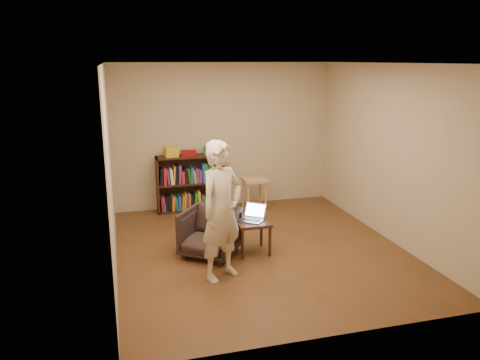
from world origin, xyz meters
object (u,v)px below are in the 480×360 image
object	(u,v)px
stool	(254,185)
armchair	(210,233)
laptop	(253,216)
bookshelf	(191,186)
person	(222,211)
side_table	(252,226)

from	to	relation	value
stool	armchair	bearing A→B (deg)	-123.88
armchair	laptop	distance (m)	0.64
stool	armchair	xyz separation A→B (m)	(-1.16, -1.73, -0.15)
armchair	bookshelf	bearing A→B (deg)	123.72
armchair	person	xyz separation A→B (m)	(0.01, -0.70, 0.54)
bookshelf	stool	size ratio (longest dim) A/B	2.03
stool	person	distance (m)	2.72
stool	person	bearing A→B (deg)	-115.36
bookshelf	laptop	world-z (taller)	bookshelf
armchair	person	bearing A→B (deg)	-53.63
bookshelf	side_table	bearing A→B (deg)	-76.35
bookshelf	stool	distance (m)	1.15
armchair	person	world-z (taller)	person
bookshelf	person	distance (m)	2.82
bookshelf	armchair	world-z (taller)	bookshelf
stool	laptop	size ratio (longest dim) A/B	1.32
side_table	stool	bearing A→B (deg)	72.35
person	side_table	bearing A→B (deg)	16.08
laptop	side_table	bearing A→B (deg)	-73.61
laptop	person	xyz separation A→B (m)	(-0.61, -0.71, 0.35)
stool	person	size ratio (longest dim) A/B	0.34
bookshelf	stool	xyz separation A→B (m)	(1.09, -0.36, 0.04)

